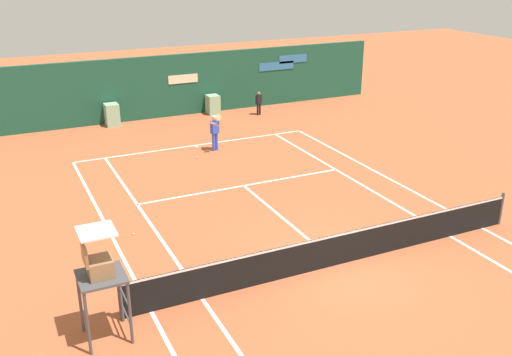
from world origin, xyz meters
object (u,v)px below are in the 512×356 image
(umpire_chair, at_px, (100,271))
(player_on_baseline, at_px, (215,130))
(tennis_ball_by_sideline, at_px, (197,157))
(ball_kid_left_post, at_px, (259,102))
(tennis_ball_near_service_line, at_px, (134,234))

(umpire_chair, relative_size, player_on_baseline, 1.49)
(umpire_chair, distance_m, tennis_ball_by_sideline, 12.26)
(ball_kid_left_post, distance_m, tennis_ball_by_sideline, 7.45)
(umpire_chair, xyz_separation_m, player_on_baseline, (7.02, 11.19, -0.77))
(umpire_chair, height_order, tennis_ball_near_service_line, umpire_chair)
(ball_kid_left_post, bearing_deg, tennis_ball_near_service_line, 38.96)
(player_on_baseline, xyz_separation_m, ball_kid_left_post, (4.26, 4.56, -0.22))
(player_on_baseline, height_order, ball_kid_left_post, player_on_baseline)
(ball_kid_left_post, xyz_separation_m, tennis_ball_near_service_line, (-9.50, -11.02, -0.68))
(tennis_ball_by_sideline, bearing_deg, player_on_baseline, 29.61)
(ball_kid_left_post, relative_size, tennis_ball_near_service_line, 18.26)
(ball_kid_left_post, bearing_deg, tennis_ball_by_sideline, 33.81)
(umpire_chair, bearing_deg, tennis_ball_near_service_line, 159.34)
(umpire_chair, height_order, player_on_baseline, umpire_chair)
(tennis_ball_by_sideline, bearing_deg, ball_kid_left_post, 44.11)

